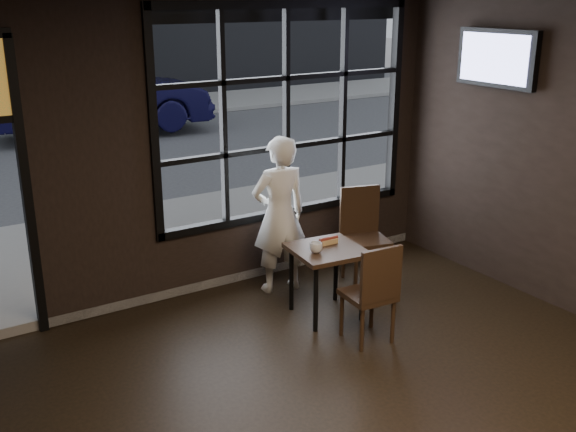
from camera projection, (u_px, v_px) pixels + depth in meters
window_frame at (286, 113)px, 7.14m from camera, size 3.06×0.12×2.28m
cafe_table at (326, 282)px, 6.51m from camera, size 0.72×0.72×0.70m
chair_near at (368, 291)px, 6.01m from camera, size 0.44×0.44×0.95m
chair_window at (366, 237)px, 7.21m from camera, size 0.55×0.55×1.04m
man at (279, 215)px, 6.95m from camera, size 0.64×0.46×1.66m
hotdog at (329, 241)px, 6.50m from camera, size 0.20×0.08×0.06m
cup at (316, 248)px, 6.28m from camera, size 0.15×0.15×0.10m
tv at (497, 58)px, 6.82m from camera, size 0.11×0.99×0.58m
navy_car at (102, 96)px, 14.71m from camera, size 4.82×2.22×1.53m
tree_right at (77, 1)px, 16.64m from camera, size 2.36×2.36×4.03m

